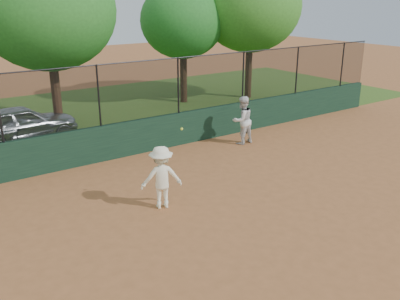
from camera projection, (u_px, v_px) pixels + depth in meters
ground at (225, 229)px, 10.53m from camera, size 80.00×80.00×0.00m
back_wall at (116, 141)px, 14.99m from camera, size 26.00×0.20×1.20m
grass_strip at (60, 119)px, 19.84m from camera, size 36.00×12.00×0.01m
parked_car at (21, 124)px, 16.64m from camera, size 4.25×2.04×1.40m
player_second at (242, 120)px, 16.37m from camera, size 0.89×0.70×1.78m
player_main at (161, 177)px, 11.39m from camera, size 1.22×0.94×2.15m
fence_assembly at (112, 93)px, 14.44m from camera, size 26.00×0.06×2.00m
tree_2 at (47, 10)px, 16.73m from camera, size 5.27×4.79×6.98m
tree_3 at (183, 21)px, 21.81m from camera, size 4.28×3.89×5.92m
tree_4 at (251, 6)px, 22.63m from camera, size 5.39×4.90×7.06m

